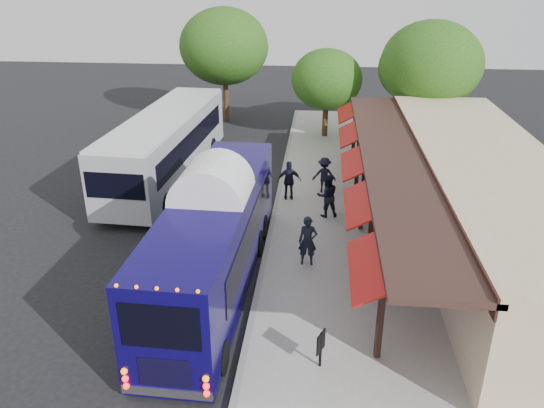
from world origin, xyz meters
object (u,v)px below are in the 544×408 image
at_px(ped_b, 327,196).
at_px(ped_c, 289,180).
at_px(city_bus, 167,143).
at_px(ped_d, 324,175).
at_px(ped_a, 308,241).
at_px(sign_board, 321,344).
at_px(coach_bus, 215,234).

xyz_separation_m(ped_b, ped_c, (-1.77, 1.72, -0.03)).
relative_size(city_bus, ped_d, 7.41).
height_order(city_bus, ped_d, city_bus).
height_order(ped_a, sign_board, ped_a).
bearing_deg(ped_c, ped_d, -154.35).
relative_size(ped_c, sign_board, 1.69).
height_order(ped_c, sign_board, ped_c).
bearing_deg(coach_bus, ped_b, 57.83).
height_order(ped_a, ped_b, ped_b).
height_order(ped_b, ped_d, ped_b).
bearing_deg(ped_c, sign_board, 91.00).
relative_size(coach_bus, sign_board, 10.43).
bearing_deg(ped_b, city_bus, -39.64).
relative_size(city_bus, ped_b, 6.72).
height_order(coach_bus, ped_d, coach_bus).
relative_size(ped_a, ped_c, 1.00).
xyz_separation_m(ped_a, ped_d, (0.56, 6.96, -0.06)).
xyz_separation_m(ped_a, sign_board, (0.54, -5.50, -0.19)).
relative_size(ped_a, ped_b, 0.97).
height_order(city_bus, ped_b, city_bus).
distance_m(ped_a, ped_b, 4.26).
distance_m(ped_b, ped_c, 2.47).
distance_m(ped_a, sign_board, 5.53).
bearing_deg(ped_b, ped_a, 67.95).
xyz_separation_m(city_bus, sign_board, (8.08, -13.94, -1.01)).
bearing_deg(ped_d, sign_board, 88.30).
bearing_deg(ped_b, ped_c, -56.65).
xyz_separation_m(ped_b, ped_d, (-0.14, 2.76, -0.09)).
relative_size(coach_bus, ped_b, 5.97).
bearing_deg(coach_bus, city_bus, 115.90).
relative_size(ped_d, sign_board, 1.58).
bearing_deg(ped_d, ped_a, 83.80).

